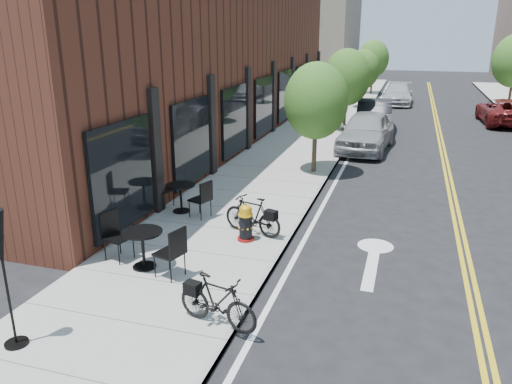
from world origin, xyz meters
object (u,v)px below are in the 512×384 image
(bicycle_left, at_px, (253,215))
(parked_car_b, at_px, (374,116))
(parked_car_a, at_px, (366,131))
(bistro_set_c, at_px, (181,194))
(patio_umbrella, at_px, (1,251))
(fire_hydrant, at_px, (246,223))
(bicycle_right, at_px, (217,301))
(bistro_set_b, at_px, (143,244))
(parked_car_far, at_px, (504,112))
(parked_car_c, at_px, (398,94))

(bicycle_left, relative_size, parked_car_b, 0.33)
(bicycle_left, bearing_deg, parked_car_a, -172.67)
(bistro_set_c, relative_size, patio_umbrella, 0.84)
(fire_hydrant, distance_m, bicycle_right, 3.68)
(parked_car_b, bearing_deg, bicycle_right, -96.49)
(bicycle_left, bearing_deg, bicycle_right, 25.99)
(bicycle_left, bearing_deg, bistro_set_c, -94.71)
(bistro_set_b, bearing_deg, parked_car_far, 80.47)
(fire_hydrant, xyz_separation_m, parked_car_far, (8.40, 19.42, 0.14))
(bistro_set_c, bearing_deg, bicycle_right, -40.38)
(bistro_set_c, relative_size, parked_car_c, 0.40)
(fire_hydrant, distance_m, patio_umbrella, 5.65)
(parked_car_a, height_order, parked_car_far, parked_car_a)
(fire_hydrant, height_order, bicycle_right, bicycle_right)
(bicycle_right, height_order, bistro_set_b, bistro_set_b)
(bistro_set_b, bearing_deg, bicycle_right, -19.32)
(fire_hydrant, relative_size, parked_car_far, 0.18)
(fire_hydrant, distance_m, parked_car_a, 11.07)
(parked_car_c, bearing_deg, patio_umbrella, -98.05)
(bicycle_left, distance_m, parked_car_a, 10.66)
(bicycle_right, xyz_separation_m, parked_car_c, (1.90, 29.33, 0.11))
(fire_hydrant, distance_m, bistro_set_b, 2.58)
(parked_car_c, bearing_deg, bicycle_left, -94.95)
(bicycle_right, xyz_separation_m, bistro_set_c, (-3.01, 4.95, 0.05))
(bicycle_right, distance_m, parked_car_c, 29.39)
(bistro_set_c, relative_size, parked_car_a, 0.40)
(bistro_set_b, relative_size, parked_car_b, 0.42)
(parked_car_a, distance_m, parked_car_far, 10.76)
(bistro_set_c, bearing_deg, parked_car_b, 91.76)
(fire_hydrant, relative_size, parked_car_a, 0.19)
(patio_umbrella, bearing_deg, parked_car_far, 66.59)
(bistro_set_c, height_order, parked_car_far, parked_car_far)
(bistro_set_b, xyz_separation_m, parked_car_a, (3.40, 12.94, 0.17))
(bicycle_right, distance_m, bistro_set_c, 5.80)
(fire_hydrant, bearing_deg, parked_car_a, 90.55)
(bistro_set_b, height_order, parked_car_b, parked_car_b)
(parked_car_b, bearing_deg, parked_car_far, 29.49)
(parked_car_a, bearing_deg, parked_car_b, 94.79)
(parked_car_b, relative_size, parked_car_far, 0.96)
(parked_car_c, bearing_deg, bistro_set_c, -100.59)
(bistro_set_b, distance_m, parked_car_a, 13.38)
(bicycle_right, xyz_separation_m, patio_umbrella, (-2.90, -1.45, 1.18))
(parked_car_far, bearing_deg, parked_car_b, 29.30)
(parked_car_b, height_order, parked_car_far, parked_car_b)
(parked_car_far, bearing_deg, fire_hydrant, 63.30)
(bistro_set_b, distance_m, parked_car_far, 23.65)
(bicycle_right, xyz_separation_m, bistro_set_b, (-2.30, 1.60, 0.07))
(bistro_set_c, bearing_deg, parked_car_far, 77.65)
(fire_hydrant, xyz_separation_m, parked_car_a, (1.80, 10.92, 0.27))
(bicycle_left, relative_size, parked_car_a, 0.33)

